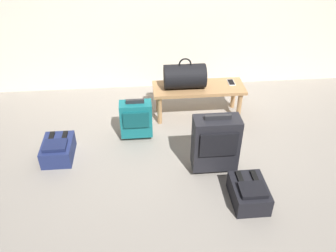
{
  "coord_description": "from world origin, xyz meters",
  "views": [
    {
      "loc": [
        -0.42,
        -2.49,
        2.18
      ],
      "look_at": [
        -0.17,
        0.26,
        0.25
      ],
      "focal_mm": 37.08,
      "sensor_mm": 36.0,
      "label": 1
    }
  ],
  "objects_px": {
    "backpack_dark": "(249,193)",
    "suitcase_small_teal": "(136,119)",
    "bench": "(198,91)",
    "duffel_bag_black": "(185,76)",
    "backpack_navy": "(58,149)",
    "suitcase_upright_charcoal": "(216,143)",
    "cell_phone": "(231,82)"
  },
  "relations": [
    {
      "from": "duffel_bag_black",
      "to": "suitcase_upright_charcoal",
      "type": "height_order",
      "value": "duffel_bag_black"
    },
    {
      "from": "duffel_bag_black",
      "to": "backpack_navy",
      "type": "height_order",
      "value": "duffel_bag_black"
    },
    {
      "from": "suitcase_upright_charcoal",
      "to": "duffel_bag_black",
      "type": "bearing_deg",
      "value": 99.59
    },
    {
      "from": "duffel_bag_black",
      "to": "cell_phone",
      "type": "distance_m",
      "value": 0.55
    },
    {
      "from": "backpack_navy",
      "to": "backpack_dark",
      "type": "height_order",
      "value": "same"
    },
    {
      "from": "cell_phone",
      "to": "duffel_bag_black",
      "type": "bearing_deg",
      "value": -174.17
    },
    {
      "from": "cell_phone",
      "to": "suitcase_upright_charcoal",
      "type": "xyz_separation_m",
      "value": [
        -0.37,
        -0.99,
        -0.06
      ]
    },
    {
      "from": "bench",
      "to": "cell_phone",
      "type": "height_order",
      "value": "cell_phone"
    },
    {
      "from": "suitcase_upright_charcoal",
      "to": "bench",
      "type": "bearing_deg",
      "value": 89.99
    },
    {
      "from": "bench",
      "to": "suitcase_small_teal",
      "type": "distance_m",
      "value": 0.8
    },
    {
      "from": "suitcase_small_teal",
      "to": "backpack_navy",
      "type": "xyz_separation_m",
      "value": [
        -0.76,
        -0.24,
        -0.15
      ]
    },
    {
      "from": "bench",
      "to": "suitcase_upright_charcoal",
      "type": "relative_size",
      "value": 1.67
    },
    {
      "from": "cell_phone",
      "to": "suitcase_small_teal",
      "type": "distance_m",
      "value": 1.16
    },
    {
      "from": "duffel_bag_black",
      "to": "backpack_dark",
      "type": "relative_size",
      "value": 1.16
    },
    {
      "from": "suitcase_small_teal",
      "to": "backpack_dark",
      "type": "distance_m",
      "value": 1.33
    },
    {
      "from": "bench",
      "to": "duffel_bag_black",
      "type": "bearing_deg",
      "value": -180.0
    },
    {
      "from": "backpack_navy",
      "to": "duffel_bag_black",
      "type": "bearing_deg",
      "value": 25.76
    },
    {
      "from": "bench",
      "to": "backpack_dark",
      "type": "relative_size",
      "value": 2.63
    },
    {
      "from": "backpack_dark",
      "to": "suitcase_small_teal",
      "type": "bearing_deg",
      "value": 133.27
    },
    {
      "from": "bench",
      "to": "suitcase_upright_charcoal",
      "type": "height_order",
      "value": "suitcase_upright_charcoal"
    },
    {
      "from": "bench",
      "to": "suitcase_upright_charcoal",
      "type": "xyz_separation_m",
      "value": [
        -0.0,
        -0.94,
        -0.0
      ]
    },
    {
      "from": "backpack_dark",
      "to": "suitcase_upright_charcoal",
      "type": "bearing_deg",
      "value": 117.37
    },
    {
      "from": "suitcase_upright_charcoal",
      "to": "backpack_dark",
      "type": "distance_m",
      "value": 0.51
    },
    {
      "from": "bench",
      "to": "backpack_navy",
      "type": "height_order",
      "value": "bench"
    },
    {
      "from": "bench",
      "to": "suitcase_small_teal",
      "type": "bearing_deg",
      "value": -151.08
    },
    {
      "from": "suitcase_upright_charcoal",
      "to": "backpack_navy",
      "type": "distance_m",
      "value": 1.5
    },
    {
      "from": "bench",
      "to": "cell_phone",
      "type": "relative_size",
      "value": 6.94
    },
    {
      "from": "suitcase_upright_charcoal",
      "to": "backpack_dark",
      "type": "height_order",
      "value": "suitcase_upright_charcoal"
    },
    {
      "from": "bench",
      "to": "duffel_bag_black",
      "type": "xyz_separation_m",
      "value": [
        -0.16,
        -0.0,
        0.19
      ]
    },
    {
      "from": "backpack_navy",
      "to": "suitcase_small_teal",
      "type": "bearing_deg",
      "value": 17.62
    },
    {
      "from": "suitcase_upright_charcoal",
      "to": "suitcase_small_teal",
      "type": "distance_m",
      "value": 0.89
    },
    {
      "from": "duffel_bag_black",
      "to": "suitcase_upright_charcoal",
      "type": "xyz_separation_m",
      "value": [
        0.16,
        -0.94,
        -0.19
      ]
    }
  ]
}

